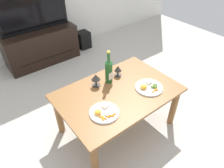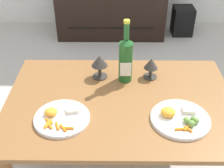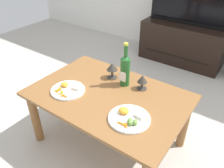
{
  "view_description": "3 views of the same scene",
  "coord_description": "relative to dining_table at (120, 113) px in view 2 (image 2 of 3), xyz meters",
  "views": [
    {
      "loc": [
        -0.99,
        -1.16,
        1.82
      ],
      "look_at": [
        -0.04,
        0.05,
        0.6
      ],
      "focal_mm": 32.48,
      "sensor_mm": 36.0,
      "label": 1
    },
    {
      "loc": [
        -0.03,
        -1.2,
        1.47
      ],
      "look_at": [
        -0.04,
        0.02,
        0.61
      ],
      "focal_mm": 47.73,
      "sensor_mm": 36.0,
      "label": 2
    },
    {
      "loc": [
        0.83,
        -1.11,
        1.52
      ],
      "look_at": [
        0.01,
        0.04,
        0.59
      ],
      "focal_mm": 35.98,
      "sensor_mm": 36.0,
      "label": 3
    }
  ],
  "objects": [
    {
      "name": "ground_plane",
      "position": [
        0.0,
        0.0,
        -0.43
      ],
      "size": [
        6.4,
        6.4,
        0.0
      ],
      "primitive_type": "plane",
      "color": "#B7B2A8"
    },
    {
      "name": "dining_table",
      "position": [
        0.0,
        0.0,
        0.0
      ],
      "size": [
        1.18,
        0.79,
        0.52
      ],
      "color": "brown",
      "rests_on": "ground_plane"
    },
    {
      "name": "tv_stand",
      "position": [
        -0.07,
        1.86,
        -0.16
      ],
      "size": [
        1.12,
        0.47,
        0.55
      ],
      "color": "black",
      "rests_on": "ground_plane"
    },
    {
      "name": "floor_speaker",
      "position": [
        0.71,
        1.85,
        -0.28
      ],
      "size": [
        0.22,
        0.22,
        0.3
      ],
      "primitive_type": "cube",
      "rotation": [
        0.0,
        0.0,
        0.02
      ],
      "color": "black",
      "rests_on": "ground_plane"
    },
    {
      "name": "wine_bottle",
      "position": [
        0.03,
        0.19,
        0.23
      ],
      "size": [
        0.08,
        0.08,
        0.36
      ],
      "color": "#1E5923",
      "rests_on": "dining_table"
    },
    {
      "name": "goblet_left",
      "position": [
        -0.11,
        0.21,
        0.18
      ],
      "size": [
        0.09,
        0.09,
        0.14
      ],
      "color": "#38332D",
      "rests_on": "dining_table"
    },
    {
      "name": "goblet_right",
      "position": [
        0.17,
        0.21,
        0.17
      ],
      "size": [
        0.08,
        0.08,
        0.12
      ],
      "color": "#38332D",
      "rests_on": "dining_table"
    },
    {
      "name": "dinner_plate_left",
      "position": [
        -0.28,
        -0.15,
        0.1
      ],
      "size": [
        0.27,
        0.27,
        0.05
      ],
      "color": "white",
      "rests_on": "dining_table"
    },
    {
      "name": "dinner_plate_right",
      "position": [
        0.28,
        -0.15,
        0.1
      ],
      "size": [
        0.28,
        0.28,
        0.05
      ],
      "color": "white",
      "rests_on": "dining_table"
    }
  ]
}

